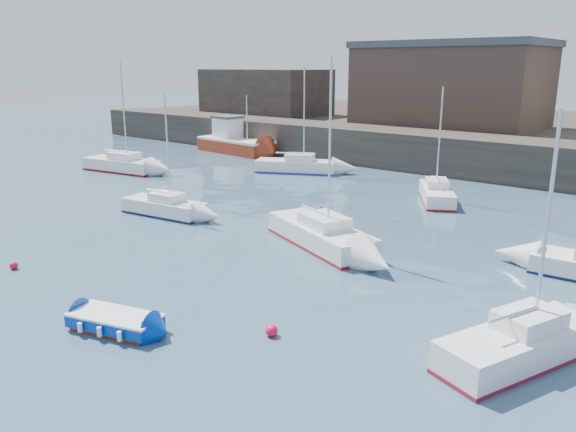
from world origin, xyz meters
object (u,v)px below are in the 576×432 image
Objects in this scene: sailboat_b at (321,234)px; buoy_far at (320,211)px; blue_dinghy at (115,321)px; sailboat_f at (437,193)px; buoy_near at (14,269)px; buoy_mid at (272,336)px; fishing_boat at (235,141)px; sailboat_a at (164,207)px; sailboat_h at (296,165)px; sailboat_c at (521,344)px; sailboat_e at (122,164)px.

buoy_far is (-3.80, 5.15, -0.56)m from sailboat_b.
blue_dinghy is 0.47× the size of sailboat_f.
buoy_mid reaches higher than buoy_near.
sailboat_a reaches higher than fishing_boat.
sailboat_a reaches higher than buoy_near.
sailboat_h is at bearing 132.05° from sailboat_b.
blue_dinghy is at bearing -4.08° from buoy_near.
buoy_mid is (3.92, -20.38, -0.50)m from sailboat_f.
buoy_near is 0.88× the size of buoy_mid.
sailboat_h is (-23.48, 19.07, -0.01)m from sailboat_c.
fishing_boat is 24.48× the size of buoy_near.
sailboat_c reaches higher than sailboat_f.
sailboat_h is (-12.64, 14.01, -0.03)m from sailboat_b.
sailboat_b is 11.96m from sailboat_c.
sailboat_a is 16.24m from buoy_mid.
sailboat_a is at bearing -25.77° from sailboat_e.
blue_dinghy is 0.40× the size of sailboat_h.
sailboat_b is 9.48m from buoy_mid.
sailboat_f is 24.25m from buoy_near.
sailboat_c is at bearing 16.85° from buoy_near.
sailboat_e is at bearing 154.23° from sailboat_a.
fishing_boat is at bearing 145.94° from sailboat_c.
sailboat_c is at bearing -25.01° from sailboat_b.
sailboat_b is 21.57× the size of buoy_mid.
sailboat_h is at bearing -21.37° from fishing_boat.
fishing_boat is 23.82m from sailboat_a.
sailboat_f reaches higher than buoy_far.
sailboat_h is at bearing 126.92° from buoy_mid.
fishing_boat is at bearing 142.36° from sailboat_b.
sailboat_e is 24.51× the size of buoy_near.
buoy_near is (4.52, -24.81, -0.54)m from sailboat_h.
sailboat_a is at bearing 153.14° from buoy_mid.
sailboat_c is 0.83× the size of sailboat_e.
buoy_far is (-4.13, -6.77, -0.50)m from sailboat_f.
sailboat_h is at bearing 140.92° from sailboat_c.
buoy_mid is (12.37, 2.34, 0.00)m from buoy_near.
blue_dinghy is 0.38× the size of fishing_boat.
fishing_boat is at bearing 158.63° from sailboat_h.
buoy_near is at bearing -46.00° from sailboat_e.
sailboat_b reaches higher than sailboat_c.
blue_dinghy is at bearing -89.60° from sailboat_b.
sailboat_c is at bearing 27.32° from buoy_mid.
sailboat_a reaches higher than blue_dinghy.
sailboat_a is 21.44m from sailboat_c.
sailboat_h is (-12.72, 25.39, 0.22)m from blue_dinghy.
buoy_mid is at bearing 10.70° from buoy_near.
fishing_boat is at bearing 136.29° from buoy_mid.
sailboat_f is 0.85× the size of sailboat_h.
blue_dinghy is at bearing -144.97° from buoy_mid.
buoy_mid is (4.25, -8.46, -0.56)m from sailboat_b.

